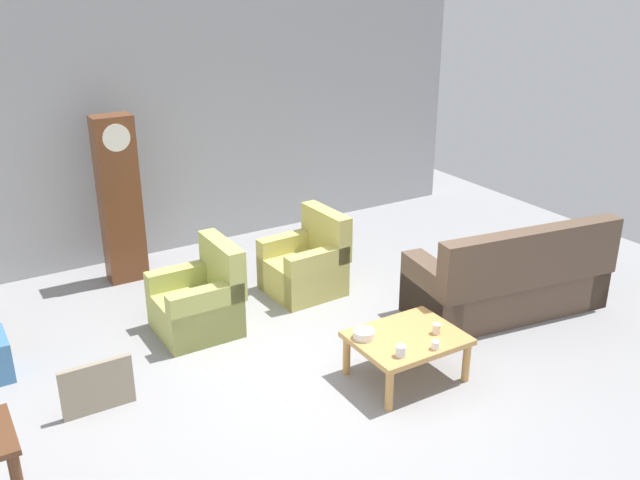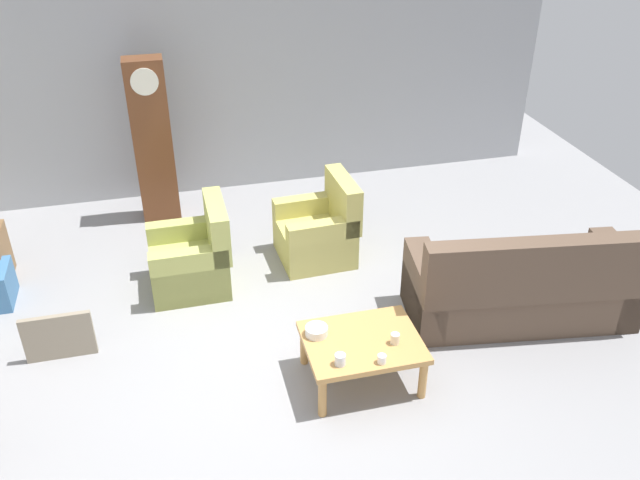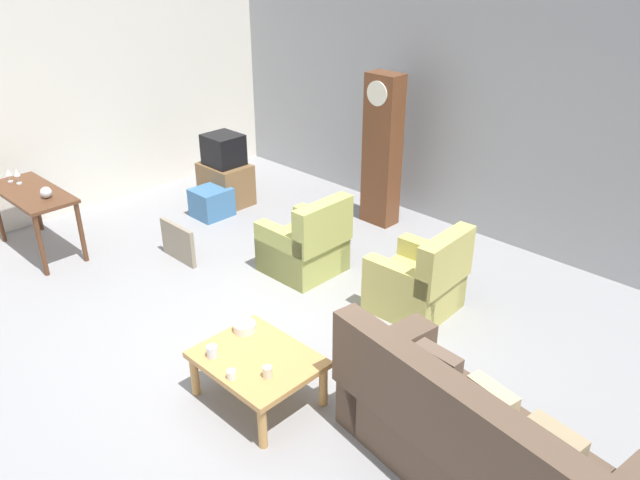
# 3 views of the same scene
# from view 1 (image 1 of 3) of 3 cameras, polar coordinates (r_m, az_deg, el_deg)

# --- Properties ---
(ground_plane) EXTENTS (10.40, 10.40, 0.00)m
(ground_plane) POSITION_cam_1_polar(r_m,az_deg,el_deg) (6.52, 0.39, -10.61)
(ground_plane) COLOR gray
(garage_door_wall) EXTENTS (8.40, 0.16, 3.20)m
(garage_door_wall) POSITION_cam_1_polar(r_m,az_deg,el_deg) (8.98, -11.87, 9.17)
(garage_door_wall) COLOR #9EA0A5
(garage_door_wall) RESTS_ON ground_plane
(couch_floral) EXTENTS (2.20, 1.17, 1.04)m
(couch_floral) POSITION_cam_1_polar(r_m,az_deg,el_deg) (7.65, 15.24, -3.25)
(couch_floral) COLOR brown
(couch_floral) RESTS_ON ground_plane
(armchair_olive_near) EXTENTS (0.79, 0.76, 0.92)m
(armchair_olive_near) POSITION_cam_1_polar(r_m,az_deg,el_deg) (7.14, -9.82, -5.09)
(armchair_olive_near) COLOR tan
(armchair_olive_near) RESTS_ON ground_plane
(armchair_olive_far) EXTENTS (0.83, 0.80, 0.92)m
(armchair_olive_far) POSITION_cam_1_polar(r_m,az_deg,el_deg) (7.86, -1.13, -2.14)
(armchair_olive_far) COLOR tan
(armchair_olive_far) RESTS_ON ground_plane
(coffee_table_wood) EXTENTS (0.96, 0.76, 0.42)m
(coffee_table_wood) POSITION_cam_1_polar(r_m,az_deg,el_deg) (6.29, 7.11, -8.24)
(coffee_table_wood) COLOR tan
(coffee_table_wood) RESTS_ON ground_plane
(grandfather_clock) EXTENTS (0.44, 0.30, 1.95)m
(grandfather_clock) POSITION_cam_1_polar(r_m,az_deg,el_deg) (8.25, -16.05, 3.18)
(grandfather_clock) COLOR brown
(grandfather_clock) RESTS_ON ground_plane
(framed_picture_leaning) EXTENTS (0.60, 0.05, 0.45)m
(framed_picture_leaning) POSITION_cam_1_polar(r_m,az_deg,el_deg) (6.17, -17.74, -11.39)
(framed_picture_leaning) COLOR gray
(framed_picture_leaning) RESTS_ON ground_plane
(cup_white_porcelain) EXTENTS (0.07, 0.07, 0.07)m
(cup_white_porcelain) POSITION_cam_1_polar(r_m,az_deg,el_deg) (6.08, 9.41, -8.47)
(cup_white_porcelain) COLOR white
(cup_white_porcelain) RESTS_ON coffee_table_wood
(cup_blue_rimmed) EXTENTS (0.09, 0.09, 0.10)m
(cup_blue_rimmed) POSITION_cam_1_polar(r_m,az_deg,el_deg) (5.93, 6.61, -9.00)
(cup_blue_rimmed) COLOR silver
(cup_blue_rimmed) RESTS_ON coffee_table_wood
(cup_cream_tall) EXTENTS (0.08, 0.08, 0.09)m
(cup_cream_tall) POSITION_cam_1_polar(r_m,az_deg,el_deg) (6.31, 9.50, -7.17)
(cup_cream_tall) COLOR beige
(cup_cream_tall) RESTS_ON coffee_table_wood
(bowl_white_stacked) EXTENTS (0.19, 0.19, 0.08)m
(bowl_white_stacked) POSITION_cam_1_polar(r_m,az_deg,el_deg) (6.17, 3.62, -7.69)
(bowl_white_stacked) COLOR white
(bowl_white_stacked) RESTS_ON coffee_table_wood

